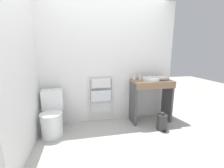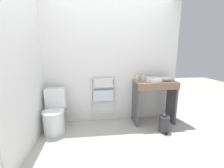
% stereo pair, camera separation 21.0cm
% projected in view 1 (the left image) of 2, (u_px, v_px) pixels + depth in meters
% --- Properties ---
extents(ground_plane, '(12.00, 12.00, 0.00)m').
position_uv_depth(ground_plane, '(124.00, 157.00, 2.12)').
color(ground_plane, '#B2AFA8').
extents(wall_back, '(2.87, 0.12, 2.48)m').
position_uv_depth(wall_back, '(107.00, 63.00, 3.10)').
color(wall_back, white).
rests_on(wall_back, ground_plane).
extents(wall_side, '(0.12, 1.87, 2.48)m').
position_uv_depth(wall_side, '(22.00, 68.00, 2.17)').
color(wall_side, white).
rests_on(wall_side, ground_plane).
extents(toilet, '(0.38, 0.54, 0.79)m').
position_uv_depth(toilet, '(52.00, 117.00, 2.67)').
color(toilet, white).
rests_on(toilet, ground_plane).
extents(towel_radiator, '(0.51, 0.06, 0.96)m').
position_uv_depth(towel_radiator, '(101.00, 92.00, 3.09)').
color(towel_radiator, white).
rests_on(towel_radiator, ground_plane).
extents(vanity_counter, '(0.82, 0.45, 0.89)m').
position_uv_depth(vanity_counter, '(151.00, 95.00, 3.12)').
color(vanity_counter, '#84664C').
rests_on(vanity_counter, ground_plane).
extents(sink_basin, '(0.34, 0.34, 0.07)m').
position_uv_depth(sink_basin, '(151.00, 79.00, 3.04)').
color(sink_basin, white).
rests_on(sink_basin, vanity_counter).
extents(faucet, '(0.02, 0.10, 0.12)m').
position_uv_depth(faucet, '(147.00, 75.00, 3.21)').
color(faucet, silver).
rests_on(faucet, vanity_counter).
extents(cup_near_wall, '(0.07, 0.07, 0.09)m').
position_uv_depth(cup_near_wall, '(134.00, 77.00, 3.15)').
color(cup_near_wall, white).
rests_on(cup_near_wall, vanity_counter).
extents(cup_near_edge, '(0.06, 0.06, 0.10)m').
position_uv_depth(cup_near_edge, '(140.00, 77.00, 3.14)').
color(cup_near_edge, white).
rests_on(cup_near_edge, vanity_counter).
extents(hair_dryer, '(0.23, 0.16, 0.08)m').
position_uv_depth(hair_dryer, '(163.00, 78.00, 3.08)').
color(hair_dryer, white).
rests_on(hair_dryer, vanity_counter).
extents(trash_bin, '(0.19, 0.22, 0.36)m').
position_uv_depth(trash_bin, '(162.00, 122.00, 2.86)').
color(trash_bin, '#333335').
rests_on(trash_bin, ground_plane).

